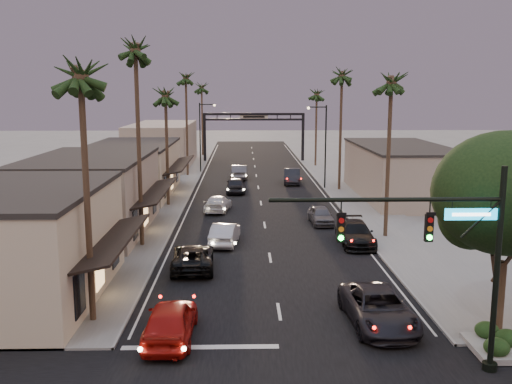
{
  "coord_description": "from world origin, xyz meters",
  "views": [
    {
      "loc": [
        -1.72,
        -15.86,
        10.4
      ],
      "look_at": [
        -0.66,
        28.94,
        2.5
      ],
      "focal_mm": 40.0,
      "sensor_mm": 36.0,
      "label": 1
    }
  ],
  "objects_px": {
    "palm_la": "(80,67)",
    "curbside_near": "(378,308)",
    "palm_lb": "(135,45)",
    "palm_lc": "(165,91)",
    "corner_tree": "(508,198)",
    "palm_rc": "(317,91)",
    "palm_rb": "(342,72)",
    "streetlight_right": "(323,140)",
    "curbside_black": "(355,233)",
    "oncoming_red": "(170,321)",
    "palm_far": "(202,85)",
    "oncoming_silver": "(225,234)",
    "traffic_signal": "(447,240)",
    "streetlight_left": "(202,132)",
    "oncoming_pickup": "(193,257)",
    "palm_ld": "(186,75)",
    "arch": "(254,125)",
    "palm_ra": "(392,76)"
  },
  "relations": [
    {
      "from": "corner_tree",
      "to": "arch",
      "type": "bearing_deg",
      "value": 98.62
    },
    {
      "from": "palm_rb",
      "to": "palm_rc",
      "type": "distance_m",
      "value": 20.09
    },
    {
      "from": "curbside_near",
      "to": "curbside_black",
      "type": "bearing_deg",
      "value": 80.05
    },
    {
      "from": "streetlight_left",
      "to": "palm_far",
      "type": "bearing_deg",
      "value": 93.95
    },
    {
      "from": "arch",
      "to": "palm_ra",
      "type": "xyz_separation_m",
      "value": [
        8.6,
        -46.0,
        5.91
      ]
    },
    {
      "from": "palm_lb",
      "to": "curbside_black",
      "type": "xyz_separation_m",
      "value": [
        14.63,
        0.08,
        -12.6
      ]
    },
    {
      "from": "streetlight_left",
      "to": "curbside_black",
      "type": "bearing_deg",
      "value": -70.18
    },
    {
      "from": "corner_tree",
      "to": "palm_lc",
      "type": "xyz_separation_m",
      "value": [
        -18.08,
        28.55,
        4.49
      ]
    },
    {
      "from": "arch",
      "to": "palm_far",
      "type": "relative_size",
      "value": 1.15
    },
    {
      "from": "palm_lc",
      "to": "palm_rc",
      "type": "bearing_deg",
      "value": 58.44
    },
    {
      "from": "palm_rb",
      "to": "palm_lb",
      "type": "bearing_deg",
      "value": -128.02
    },
    {
      "from": "palm_ra",
      "to": "palm_la",
      "type": "bearing_deg",
      "value": -138.91
    },
    {
      "from": "oncoming_red",
      "to": "curbside_black",
      "type": "relative_size",
      "value": 0.93
    },
    {
      "from": "streetlight_right",
      "to": "oncoming_red",
      "type": "distance_m",
      "value": 40.02
    },
    {
      "from": "curbside_black",
      "to": "palm_rc",
      "type": "bearing_deg",
      "value": 87.1
    },
    {
      "from": "curbside_near",
      "to": "arch",
      "type": "bearing_deg",
      "value": 91.02
    },
    {
      "from": "palm_lb",
      "to": "curbside_near",
      "type": "bearing_deg",
      "value": -46.53
    },
    {
      "from": "traffic_signal",
      "to": "palm_lb",
      "type": "height_order",
      "value": "palm_lb"
    },
    {
      "from": "corner_tree",
      "to": "streetlight_right",
      "type": "bearing_deg",
      "value": 93.89
    },
    {
      "from": "palm_lb",
      "to": "oncoming_silver",
      "type": "relative_size",
      "value": 3.32
    },
    {
      "from": "traffic_signal",
      "to": "curbside_near",
      "type": "height_order",
      "value": "traffic_signal"
    },
    {
      "from": "palm_rb",
      "to": "palm_lc",
      "type": "bearing_deg",
      "value": -155.06
    },
    {
      "from": "palm_rb",
      "to": "oncoming_silver",
      "type": "xyz_separation_m",
      "value": [
        -11.56,
        -21.67,
        -11.66
      ]
    },
    {
      "from": "curbside_near",
      "to": "oncoming_pickup",
      "type": "bearing_deg",
      "value": 133.81
    },
    {
      "from": "corner_tree",
      "to": "oncoming_silver",
      "type": "bearing_deg",
      "value": 129.9
    },
    {
      "from": "palm_ld",
      "to": "palm_far",
      "type": "bearing_deg",
      "value": 89.25
    },
    {
      "from": "palm_lb",
      "to": "palm_lc",
      "type": "xyz_separation_m",
      "value": [
        0.0,
        14.0,
        -2.92
      ]
    },
    {
      "from": "oncoming_red",
      "to": "oncoming_silver",
      "type": "xyz_separation_m",
      "value": [
        1.84,
        15.33,
        -0.1
      ]
    },
    {
      "from": "arch",
      "to": "oncoming_pickup",
      "type": "distance_m",
      "value": 53.59
    },
    {
      "from": "streetlight_right",
      "to": "palm_la",
      "type": "height_order",
      "value": "palm_la"
    },
    {
      "from": "corner_tree",
      "to": "curbside_near",
      "type": "distance_m",
      "value": 7.33
    },
    {
      "from": "palm_rc",
      "to": "curbside_black",
      "type": "bearing_deg",
      "value": -93.51
    },
    {
      "from": "palm_lb",
      "to": "palm_la",
      "type": "bearing_deg",
      "value": -90.0
    },
    {
      "from": "corner_tree",
      "to": "palm_rc",
      "type": "distance_m",
      "value": 56.74
    },
    {
      "from": "streetlight_left",
      "to": "curbside_near",
      "type": "distance_m",
      "value": 51.14
    },
    {
      "from": "palm_la",
      "to": "curbside_near",
      "type": "height_order",
      "value": "palm_la"
    },
    {
      "from": "palm_rc",
      "to": "curbside_black",
      "type": "distance_m",
      "value": 43.1
    },
    {
      "from": "palm_lc",
      "to": "palm_ra",
      "type": "height_order",
      "value": "palm_ra"
    },
    {
      "from": "corner_tree",
      "to": "oncoming_red",
      "type": "xyz_separation_m",
      "value": [
        -14.28,
        -0.45,
        -5.12
      ]
    },
    {
      "from": "palm_rb",
      "to": "oncoming_pickup",
      "type": "relative_size",
      "value": 2.7
    },
    {
      "from": "streetlight_right",
      "to": "palm_rc",
      "type": "xyz_separation_m",
      "value": [
        1.68,
        19.0,
        5.14
      ]
    },
    {
      "from": "streetlight_right",
      "to": "palm_rc",
      "type": "bearing_deg",
      "value": 84.95
    },
    {
      "from": "palm_la",
      "to": "oncoming_silver",
      "type": "relative_size",
      "value": 2.88
    },
    {
      "from": "palm_ra",
      "to": "oncoming_silver",
      "type": "bearing_deg",
      "value": -171.76
    },
    {
      "from": "corner_tree",
      "to": "curbside_black",
      "type": "bearing_deg",
      "value": 103.26
    },
    {
      "from": "oncoming_red",
      "to": "oncoming_pickup",
      "type": "relative_size",
      "value": 0.95
    },
    {
      "from": "traffic_signal",
      "to": "palm_la",
      "type": "distance_m",
      "value": 16.42
    },
    {
      "from": "palm_la",
      "to": "curbside_black",
      "type": "height_order",
      "value": "palm_la"
    },
    {
      "from": "corner_tree",
      "to": "palm_far",
      "type": "distance_m",
      "value": 72.96
    },
    {
      "from": "traffic_signal",
      "to": "palm_la",
      "type": "height_order",
      "value": "palm_la"
    }
  ]
}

